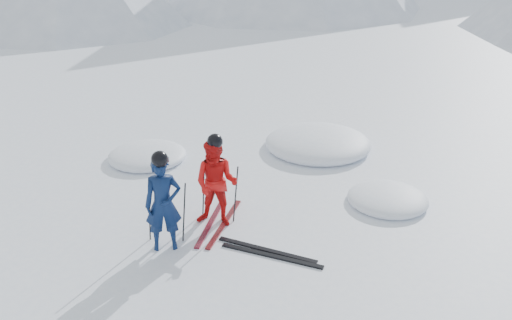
# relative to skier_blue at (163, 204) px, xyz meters

# --- Properties ---
(ground) EXTENTS (160.00, 160.00, 0.00)m
(ground) POSITION_rel_skier_blue_xyz_m (2.83, 0.76, -0.79)
(ground) COLOR white
(ground) RESTS_ON ground
(skier_blue) EXTENTS (0.67, 0.56, 1.59)m
(skier_blue) POSITION_rel_skier_blue_xyz_m (0.00, 0.00, 0.00)
(skier_blue) COLOR #0B1D46
(skier_blue) RESTS_ON ground
(skier_red) EXTENTS (0.80, 0.64, 1.57)m
(skier_red) POSITION_rel_skier_blue_xyz_m (0.64, 0.88, -0.01)
(skier_red) COLOR red
(skier_red) RESTS_ON ground
(pole_blue_left) EXTENTS (0.11, 0.08, 1.06)m
(pole_blue_left) POSITION_rel_skier_blue_xyz_m (-0.30, 0.15, -0.26)
(pole_blue_left) COLOR black
(pole_blue_left) RESTS_ON ground
(pole_blue_right) EXTENTS (0.11, 0.07, 1.06)m
(pole_blue_right) POSITION_rel_skier_blue_xyz_m (0.25, 0.25, -0.26)
(pole_blue_right) COLOR black
(pole_blue_right) RESTS_ON ground
(pole_red_left) EXTENTS (0.11, 0.09, 1.05)m
(pole_red_left) POSITION_rel_skier_blue_xyz_m (0.34, 1.13, -0.27)
(pole_red_left) COLOR black
(pole_red_left) RESTS_ON ground
(pole_red_right) EXTENTS (0.11, 0.08, 1.05)m
(pole_red_right) POSITION_rel_skier_blue_xyz_m (0.94, 1.03, -0.27)
(pole_red_right) COLOR black
(pole_red_right) RESTS_ON ground
(ski_worn_left) EXTENTS (0.13, 1.70, 0.03)m
(ski_worn_left) POSITION_rel_skier_blue_xyz_m (0.52, 0.88, -0.78)
(ski_worn_left) COLOR black
(ski_worn_left) RESTS_ON ground
(ski_worn_right) EXTENTS (0.25, 1.70, 0.03)m
(ski_worn_right) POSITION_rel_skier_blue_xyz_m (0.76, 0.88, -0.78)
(ski_worn_right) COLOR black
(ski_worn_right) RESTS_ON ground
(ski_loose_a) EXTENTS (1.67, 0.51, 0.03)m
(ski_loose_a) POSITION_rel_skier_blue_xyz_m (1.63, 0.18, -0.78)
(ski_loose_a) COLOR black
(ski_loose_a) RESTS_ON ground
(ski_loose_b) EXTENTS (1.68, 0.45, 0.03)m
(ski_loose_b) POSITION_rel_skier_blue_xyz_m (1.73, 0.03, -0.78)
(ski_loose_b) COLOR black
(ski_loose_b) RESTS_ON ground
(snow_lumps) EXTENTS (6.79, 4.45, 0.54)m
(snow_lumps) POSITION_rel_skier_blue_xyz_m (1.54, 4.00, -0.79)
(snow_lumps) COLOR white
(snow_lumps) RESTS_ON ground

